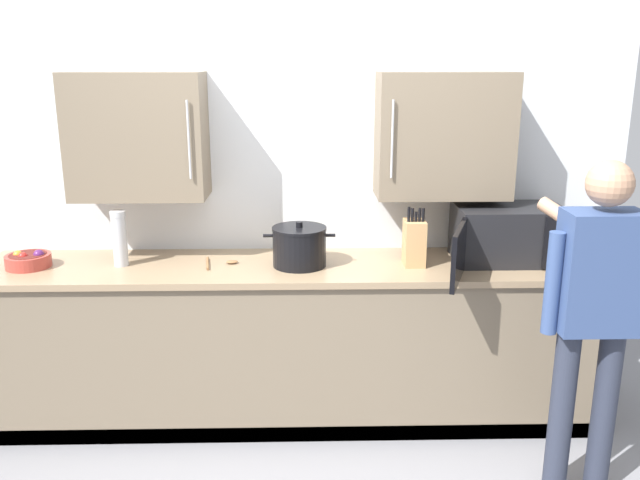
{
  "coord_description": "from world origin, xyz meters",
  "views": [
    {
      "loc": [
        0.07,
        -2.58,
        2.0
      ],
      "look_at": [
        0.15,
        0.81,
        1.06
      ],
      "focal_mm": 36.91,
      "sensor_mm": 36.0,
      "label": 1
    }
  ],
  "objects_px": {
    "microwave_oven": "(503,234)",
    "person_figure": "(593,303)",
    "stock_pot": "(299,246)",
    "knife_block": "(414,242)",
    "fruit_bowl": "(28,260)",
    "thermos_flask": "(119,238)",
    "wooden_spoon": "(221,263)"
  },
  "relations": [
    {
      "from": "stock_pot",
      "to": "wooden_spoon",
      "type": "height_order",
      "value": "stock_pot"
    },
    {
      "from": "fruit_bowl",
      "to": "stock_pot",
      "type": "relative_size",
      "value": 0.61
    },
    {
      "from": "microwave_oven",
      "to": "person_figure",
      "type": "xyz_separation_m",
      "value": [
        0.19,
        -0.75,
        -0.12
      ]
    },
    {
      "from": "wooden_spoon",
      "to": "fruit_bowl",
      "type": "bearing_deg",
      "value": -178.48
    },
    {
      "from": "fruit_bowl",
      "to": "thermos_flask",
      "type": "bearing_deg",
      "value": 2.19
    },
    {
      "from": "microwave_oven",
      "to": "wooden_spoon",
      "type": "bearing_deg",
      "value": -179.17
    },
    {
      "from": "microwave_oven",
      "to": "wooden_spoon",
      "type": "xyz_separation_m",
      "value": [
        -1.55,
        -0.02,
        -0.14
      ]
    },
    {
      "from": "microwave_oven",
      "to": "person_figure",
      "type": "bearing_deg",
      "value": -75.69
    },
    {
      "from": "knife_block",
      "to": "thermos_flask",
      "type": "height_order",
      "value": "knife_block"
    },
    {
      "from": "microwave_oven",
      "to": "thermos_flask",
      "type": "relative_size",
      "value": 2.54
    },
    {
      "from": "stock_pot",
      "to": "microwave_oven",
      "type": "bearing_deg",
      "value": 2.86
    },
    {
      "from": "stock_pot",
      "to": "thermos_flask",
      "type": "distance_m",
      "value": 0.97
    },
    {
      "from": "wooden_spoon",
      "to": "person_figure",
      "type": "height_order",
      "value": "person_figure"
    },
    {
      "from": "fruit_bowl",
      "to": "thermos_flask",
      "type": "relative_size",
      "value": 0.78
    },
    {
      "from": "stock_pot",
      "to": "person_figure",
      "type": "height_order",
      "value": "person_figure"
    },
    {
      "from": "knife_block",
      "to": "thermos_flask",
      "type": "xyz_separation_m",
      "value": [
        -1.59,
        0.02,
        0.03
      ]
    },
    {
      "from": "microwave_oven",
      "to": "thermos_flask",
      "type": "bearing_deg",
      "value": -179.15
    },
    {
      "from": "knife_block",
      "to": "person_figure",
      "type": "distance_m",
      "value": 0.99
    },
    {
      "from": "fruit_bowl",
      "to": "wooden_spoon",
      "type": "relative_size",
      "value": 1.16
    },
    {
      "from": "microwave_oven",
      "to": "person_figure",
      "type": "relative_size",
      "value": 0.48
    },
    {
      "from": "thermos_flask",
      "to": "stock_pot",
      "type": "bearing_deg",
      "value": -1.49
    },
    {
      "from": "knife_block",
      "to": "stock_pot",
      "type": "bearing_deg",
      "value": -179.8
    },
    {
      "from": "stock_pot",
      "to": "knife_block",
      "type": "distance_m",
      "value": 0.62
    },
    {
      "from": "microwave_oven",
      "to": "stock_pot",
      "type": "relative_size",
      "value": 1.99
    },
    {
      "from": "person_figure",
      "to": "thermos_flask",
      "type": "bearing_deg",
      "value": 162.44
    },
    {
      "from": "stock_pot",
      "to": "knife_block",
      "type": "xyz_separation_m",
      "value": [
        0.62,
        0.0,
        0.02
      ]
    },
    {
      "from": "fruit_bowl",
      "to": "stock_pot",
      "type": "bearing_deg",
      "value": -0.25
    },
    {
      "from": "person_figure",
      "to": "stock_pot",
      "type": "bearing_deg",
      "value": 152.04
    },
    {
      "from": "fruit_bowl",
      "to": "stock_pot",
      "type": "distance_m",
      "value": 1.46
    },
    {
      "from": "microwave_oven",
      "to": "thermos_flask",
      "type": "height_order",
      "value": "microwave_oven"
    },
    {
      "from": "stock_pot",
      "to": "thermos_flask",
      "type": "relative_size",
      "value": 1.28
    },
    {
      "from": "person_figure",
      "to": "microwave_oven",
      "type": "bearing_deg",
      "value": 104.31
    }
  ]
}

